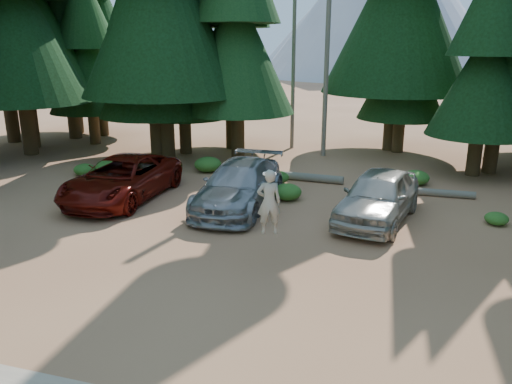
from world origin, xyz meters
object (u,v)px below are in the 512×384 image
silver_minivan_center (239,185)px  log_right (415,191)px  frisbee_player (269,202)px  silver_minivan_right (378,196)px  log_left (288,176)px  red_pickup (122,179)px  log_mid (247,179)px

silver_minivan_center → log_right: (6.00, 3.37, -0.66)m
silver_minivan_center → frisbee_player: bearing=-61.5°
silver_minivan_right → log_left: bearing=144.8°
red_pickup → log_mid: size_ratio=1.61×
red_pickup → log_right: size_ratio=1.30×
silver_minivan_right → log_left: silver_minivan_right is taller
frisbee_player → log_mid: (-2.82, 6.96, -1.38)m
log_mid → silver_minivan_center: bearing=-47.0°
silver_minivan_right → log_mid: bearing=161.1°
frisbee_player → silver_minivan_right: bearing=-148.0°
log_mid → log_right: 6.75m
frisbee_player → log_right: size_ratio=0.41×
red_pickup → silver_minivan_center: (4.47, 0.30, 0.01)m
silver_minivan_right → log_left: (-3.95, 4.21, -0.66)m
red_pickup → silver_minivan_right: bearing=1.2°
log_left → silver_minivan_center: bearing=-97.5°
red_pickup → silver_minivan_right: (9.24, 0.28, 0.04)m
silver_minivan_center → silver_minivan_right: silver_minivan_right is taller
frisbee_player → log_right: 8.23m
silver_minivan_center → log_right: 6.91m
log_left → silver_minivan_right: bearing=-43.3°
log_left → log_right: size_ratio=1.08×
red_pickup → silver_minivan_center: size_ratio=1.03×
red_pickup → silver_minivan_right: 9.25m
silver_minivan_center → log_mid: 3.39m
silver_minivan_right → frisbee_player: size_ratio=2.74×
red_pickup → log_mid: 5.18m
frisbee_player → log_mid: size_ratio=0.50×
silver_minivan_center → silver_minivan_right: bearing=-0.8°
frisbee_player → log_right: bearing=-140.9°
silver_minivan_center → log_mid: size_ratio=1.56×
red_pickup → frisbee_player: size_ratio=3.19×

